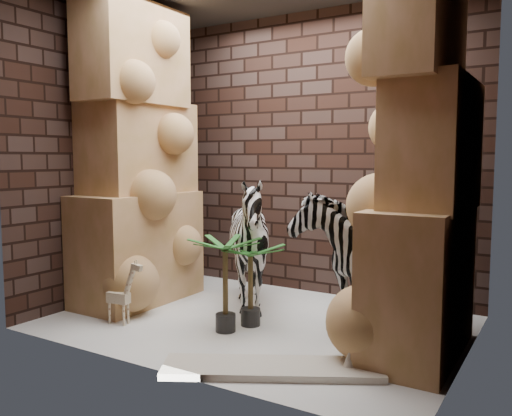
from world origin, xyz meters
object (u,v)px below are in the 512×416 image
Objects in this scene: palm_front at (250,284)px; zebra_right at (356,243)px; palm_back at (225,284)px; giraffe_toy at (118,290)px; surfboard at (272,368)px; zebra_left at (250,251)px.

zebra_right is at bearing 38.99° from palm_front.
palm_back reaches higher than palm_front.
zebra_right reaches higher than palm_back.
giraffe_toy reaches higher than surfboard.
zebra_left is (-0.96, -0.23, -0.13)m from zebra_right.
zebra_right reaches higher than surfboard.
surfboard is at bearing -35.12° from palm_back.
palm_front is 0.90× the size of palm_back.
zebra_right is at bearing 21.49° from zebra_left.
zebra_right is 1.00m from palm_front.
palm_back is (0.92, 0.32, 0.11)m from giraffe_toy.
giraffe_toy is (-0.79, -0.93, -0.28)m from zebra_left.
palm_front reaches higher than surfboard.
zebra_right is 1.95× the size of palm_front.
palm_back is at bearing -69.96° from zebra_left.
surfboard is at bearing -49.78° from palm_front.
giraffe_toy is at bearing -150.90° from palm_front.
zebra_right is 2.14m from giraffe_toy.
zebra_right reaches higher than giraffe_toy.
palm_back is 0.99m from surfboard.
surfboard is at bearing -91.26° from zebra_right.
zebra_left is 0.48m from palm_front.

